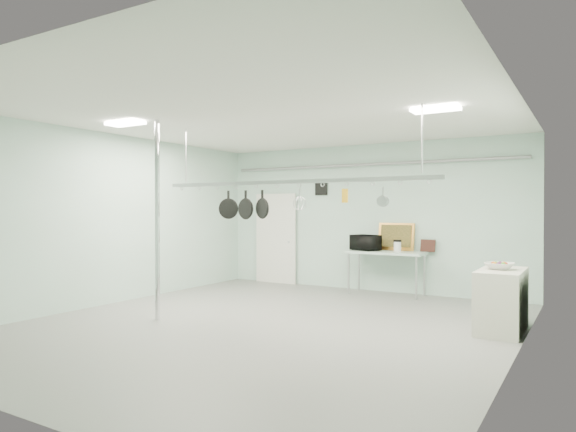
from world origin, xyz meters
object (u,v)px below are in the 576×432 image
Objects in this scene: coffee_canister at (397,247)px; skillet_right at (262,205)px; skillet_left at (228,204)px; skillet_mid at (246,205)px; microwave at (366,243)px; side_cabinet at (501,300)px; fruit_bowl at (499,266)px; pot_rack at (288,180)px; chrome_pole at (157,220)px; prep_table at (386,255)px.

skillet_right is (-1.12, -3.32, 0.84)m from coffee_canister.
skillet_left is 0.96× the size of skillet_mid.
skillet_right is at bearing 106.02° from microwave.
fruit_bowl is (-0.03, 0.00, 0.50)m from side_cabinet.
microwave is (-0.05, 3.29, -1.16)m from pot_rack.
chrome_pole is 4.85m from prep_table.
prep_table is 3.97× the size of fruit_bowl.
side_cabinet is at bearing 167.34° from microwave.
prep_table is 2.72× the size of microwave.
skillet_right is (1.42, 0.90, 0.25)m from chrome_pole.
skillet_mid is (-3.73, -1.10, 0.90)m from fruit_bowl.
skillet_mid is (1.09, 0.90, 0.25)m from chrome_pole.
chrome_pole is 4.61m from microwave.
coffee_canister is 0.51× the size of fruit_bowl.
chrome_pole is at bearing -154.65° from pot_rack.
microwave is at bearing 143.82° from side_cabinet.
side_cabinet is at bearing -1.34° from fruit_bowl.
skillet_left is (-4.12, -1.10, 1.40)m from side_cabinet.
skillet_mid is (-1.21, -3.30, 1.01)m from prep_table.
skillet_right is (-0.43, -3.29, 0.78)m from microwave.
prep_table is at bearing 83.09° from pot_rack.
pot_rack reaches higher than skillet_right.
prep_table reaches higher than side_cabinet.
fruit_bowl is 0.85× the size of skillet_right.
microwave is at bearing -177.99° from coffee_canister.
microwave reaches higher than prep_table.
pot_rack is at bearing -16.91° from skillet_left.
skillet_mid is at bearing 180.00° from pot_rack.
skillet_mid reaches higher than coffee_canister.
chrome_pole is at bearing -146.14° from skillet_left.
prep_table is 0.29m from coffee_canister.
prep_table is 0.33× the size of pot_rack.
side_cabinet is 2.53× the size of skillet_right.
chrome_pole is 6.68× the size of skillet_mid.
microwave is 1.28× the size of skillet_left.
skillet_left and skillet_right have the same top height.
microwave is 3.41m from skillet_right.
skillet_mid is at bearing -163.56° from fruit_bowl.
fruit_bowl reaches higher than side_cabinet.
chrome_pole is 5.37m from side_cabinet.
pot_rack is at bearing -159.55° from side_cabinet.
side_cabinet is 4.49m from skillet_left.
microwave is 3.57m from skillet_left.
microwave is 1.23× the size of skillet_mid.
chrome_pole is 2.67× the size of side_cabinet.
chrome_pole is at bearing -127.23° from skillet_mid.
skillet_left is 0.97× the size of skillet_right.
skillet_right is at bearing -108.66° from coffee_canister.
coffee_canister is at bearing 58.98° from chrome_pole.
chrome_pole is 2.19m from pot_rack.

